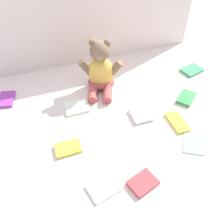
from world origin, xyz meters
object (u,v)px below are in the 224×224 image
Objects in this scene: book_case_2 at (6,99)px; book_case_6 at (141,115)px; book_case_1 at (186,98)px; book_case_5 at (68,148)px; teddy_bear at (101,71)px; book_case_8 at (192,70)px; book_case_3 at (77,107)px; book_case_9 at (143,183)px; book_case_4 at (104,188)px; book_case_7 at (194,144)px; book_case_0 at (177,122)px.

book_case_6 is at bearing -16.18° from book_case_2.
book_case_1 is 1.14× the size of book_case_6.
book_case_1 is 1.04× the size of book_case_5.
teddy_bear reaches higher than book_case_8.
book_case_1 is at bearing -101.44° from book_case_3.
book_case_9 is (-0.43, -0.38, -0.00)m from book_case_1.
book_case_7 is at bearing 86.36° from book_case_4.
book_case_7 is (0.44, -0.41, -0.00)m from book_case_3.
book_case_3 is 0.60m from book_case_7.
book_case_2 is 0.39m from book_case_3.
book_case_9 is at bearing -163.40° from book_case_3.
book_case_8 is (0.56, -0.04, -0.10)m from teddy_bear.
book_case_2 and book_case_5 have the same top height.
book_case_3 is 0.74m from book_case_8.
book_case_5 is at bearing 14.37° from book_case_7.
book_case_9 reaches higher than book_case_7.
book_case_5 and book_case_6 have the same top height.
book_case_7 is at bearing -131.61° from book_case_3.
book_case_1 is 1.05× the size of book_case_7.
book_case_8 reaches higher than book_case_4.
book_case_8 is at bearing 117.21° from book_case_9.
book_case_7 is at bearing -64.24° from book_case_1.
book_case_6 is 0.95× the size of book_case_9.
book_case_9 is at bearing -138.93° from book_case_5.
book_case_2 is at bearing 149.91° from book_case_0.
book_case_9 is (-0.30, -0.10, 0.00)m from book_case_7.
book_case_0 is 0.89m from book_case_2.
book_case_3 reaches higher than book_case_7.
book_case_6 and book_case_9 have the same top height.
book_case_1 is at bearing -81.08° from book_case_5.
book_case_1 and book_case_9 have the same top height.
book_case_3 is at bearing 81.51° from book_case_8.
book_case_0 is 1.33× the size of book_case_6.
book_case_1 is 0.28m from book_case_6.
book_case_7 is at bearing -42.06° from teddy_bear.
book_case_3 is 0.33m from book_case_6.
teddy_bear is 0.52m from book_case_2.
book_case_7 is 0.32m from book_case_9.
book_case_6 reaches higher than book_case_0.
book_case_8 is (0.45, 0.25, -0.00)m from book_case_6.
teddy_bear is 0.48m from book_case_0.
book_case_1 reaches higher than book_case_3.
book_case_2 is at bearing -165.69° from teddy_bear.
book_case_0 is at bearing -57.99° from book_case_7.
book_case_1 is at bearing 45.87° from book_case_0.
book_case_8 is (0.74, 0.09, 0.00)m from book_case_3.
book_case_1 is 0.68m from book_case_5.
teddy_bear reaches higher than book_case_9.
book_case_9 reaches higher than book_case_8.
book_case_1 reaches higher than book_case_8.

